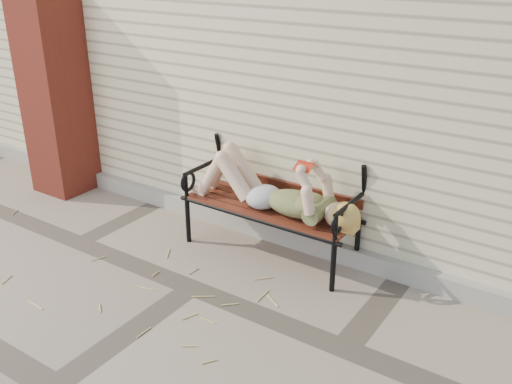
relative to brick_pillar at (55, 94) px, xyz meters
The scene contains 7 objects.
ground 2.62m from the brick_pillar, 18.06° to the right, with size 80.00×80.00×0.00m, color gray.
house_wall 3.26m from the brick_pillar, 44.37° to the left, with size 8.00×4.00×3.00m, color beige.
foundation_strip 2.49m from the brick_pillar, ahead, with size 8.00×0.10×0.15m, color gray.
brick_pillar is the anchor object (origin of this frame).
garden_bench 2.54m from the brick_pillar, ahead, with size 1.55×0.62×1.01m.
reading_woman 2.54m from the brick_pillar, ahead, with size 1.47×0.33×0.46m.
straw_scatter 2.03m from the brick_pillar, 31.05° to the right, with size 2.93×1.79×0.01m.
Camera 1 is at (2.40, -2.73, 2.35)m, focal length 40.00 mm.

